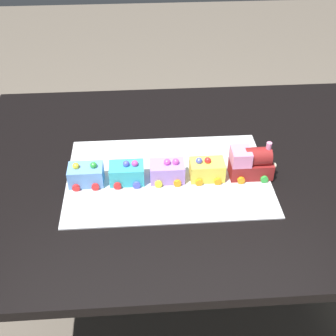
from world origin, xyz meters
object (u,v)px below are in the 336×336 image
(cake_car_flatbed_turquoise, at_px, (127,173))
(cake_car_caboose_sky_blue, at_px, (86,175))
(cake_locomotive, at_px, (251,163))
(cake_car_gondola_lemon, at_px, (207,169))
(dining_table, at_px, (191,190))
(cake_car_hopper_lavender, at_px, (167,171))

(cake_car_flatbed_turquoise, xyz_separation_m, cake_car_caboose_sky_blue, (0.12, 0.00, 0.00))
(cake_car_flatbed_turquoise, bearing_deg, cake_car_caboose_sky_blue, 0.00)
(cake_locomotive, bearing_deg, cake_car_gondola_lemon, 0.00)
(cake_car_gondola_lemon, relative_size, cake_car_flatbed_turquoise, 1.00)
(dining_table, xyz_separation_m, cake_car_caboose_sky_blue, (0.32, 0.07, 0.14))
(dining_table, height_order, cake_car_caboose_sky_blue, cake_car_caboose_sky_blue)
(dining_table, xyz_separation_m, cake_locomotive, (-0.17, 0.07, 0.16))
(cake_car_gondola_lemon, height_order, cake_car_hopper_lavender, same)
(dining_table, xyz_separation_m, cake_car_gondola_lemon, (-0.04, 0.07, 0.14))
(cake_locomotive, bearing_deg, cake_car_caboose_sky_blue, 0.00)
(cake_car_flatbed_turquoise, bearing_deg, dining_table, -159.85)
(dining_table, bearing_deg, cake_car_gondola_lemon, 115.96)
(cake_car_caboose_sky_blue, bearing_deg, cake_car_flatbed_turquoise, 180.00)
(cake_locomotive, bearing_deg, cake_car_hopper_lavender, 0.00)
(dining_table, distance_m, cake_car_flatbed_turquoise, 0.25)
(dining_table, height_order, cake_locomotive, cake_locomotive)
(dining_table, xyz_separation_m, cake_car_flatbed_turquoise, (0.20, 0.07, 0.14))
(cake_locomotive, distance_m, cake_car_hopper_lavender, 0.25)
(cake_car_flatbed_turquoise, height_order, cake_car_caboose_sky_blue, same)
(cake_car_hopper_lavender, xyz_separation_m, cake_car_flatbed_turquoise, (0.12, 0.00, 0.00))
(cake_locomotive, xyz_separation_m, cake_car_hopper_lavender, (0.25, 0.00, -0.02))
(cake_car_gondola_lemon, xyz_separation_m, cake_car_caboose_sky_blue, (0.35, 0.00, 0.00))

